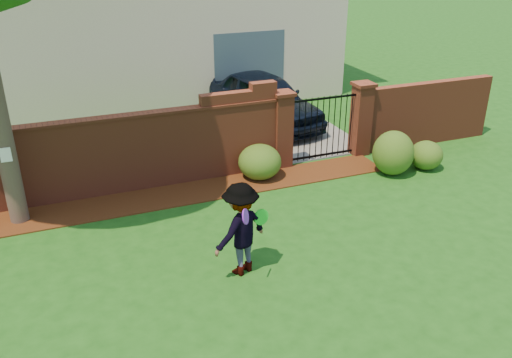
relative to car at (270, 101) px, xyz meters
name	(u,v)px	position (x,y,z in m)	size (l,w,h in m)	color
ground	(249,274)	(-3.29, -6.86, -0.76)	(80.00, 80.00, 0.01)	#1A4E13
mulch_bed	(152,199)	(-4.24, -3.52, -0.74)	(11.10, 1.08, 0.03)	#3E1C0B
brick_wall	(93,156)	(-5.30, -2.86, 0.17)	(8.70, 0.31, 2.16)	brown
brick_wall_return	(425,113)	(3.31, -2.86, 0.09)	(4.00, 0.25, 1.70)	brown
pillar_left	(282,129)	(-0.89, -2.86, 0.20)	(0.50, 0.50, 1.88)	brown
pillar_right	(361,118)	(1.31, -2.86, 0.20)	(0.50, 0.50, 1.88)	brown
iron_gate	(322,128)	(0.21, -2.86, 0.10)	(1.78, 0.03, 1.60)	black
driveway	(261,114)	(0.21, 1.14, -0.75)	(3.20, 8.00, 0.01)	slate
car	(270,101)	(0.00, 0.00, 0.00)	(1.79, 4.44, 1.51)	black
paper_notice	(6,155)	(-6.89, -3.65, 0.74)	(0.20, 0.01, 0.28)	white
shrub_left	(260,162)	(-1.66, -3.33, -0.35)	(1.01, 1.01, 0.82)	#295218
shrub_middle	(393,153)	(1.36, -4.26, -0.22)	(0.97, 0.97, 1.07)	#295218
shrub_right	(426,155)	(2.30, -4.30, -0.41)	(0.79, 0.79, 0.70)	#295218
man	(242,230)	(-3.37, -6.77, 0.06)	(1.06, 0.61, 1.64)	gray
frisbee_purple	(246,217)	(-3.47, -7.21, 0.56)	(0.25, 0.25, 0.02)	purple
frisbee_green	(261,217)	(-3.02, -6.74, 0.22)	(0.28, 0.28, 0.03)	#1BCF29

